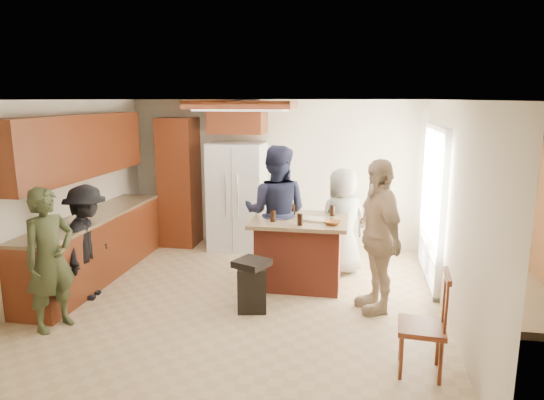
% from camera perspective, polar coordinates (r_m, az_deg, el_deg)
% --- Properties ---
extents(person_front_left, '(0.63, 0.71, 1.60)m').
position_cam_1_polar(person_front_left, '(5.84, -24.66, -6.37)').
color(person_front_left, '#333A22').
rests_on(person_front_left, ground).
extents(person_behind_left, '(0.94, 0.61, 1.89)m').
position_cam_1_polar(person_behind_left, '(6.78, 0.47, -1.52)').
color(person_behind_left, '#1B1E36').
rests_on(person_behind_left, ground).
extents(person_behind_right, '(0.90, 0.81, 1.55)m').
position_cam_1_polar(person_behind_right, '(7.06, 8.30, -2.53)').
color(person_behind_right, gray).
rests_on(person_behind_right, ground).
extents(person_side_right, '(0.89, 1.21, 1.85)m').
position_cam_1_polar(person_side_right, '(5.87, 12.34, -4.16)').
color(person_side_right, tan).
rests_on(person_side_right, ground).
extents(person_counter, '(0.55, 0.99, 1.47)m').
position_cam_1_polar(person_counter, '(6.58, -20.89, -4.66)').
color(person_counter, black).
rests_on(person_counter, ground).
extents(left_cabinetry, '(0.64, 3.00, 2.30)m').
position_cam_1_polar(left_cabinetry, '(7.22, -20.67, -1.39)').
color(left_cabinetry, maroon).
rests_on(left_cabinetry, ground).
extents(back_wall_units, '(1.80, 0.60, 2.45)m').
position_cam_1_polar(back_wall_units, '(8.37, -9.20, 3.91)').
color(back_wall_units, maroon).
rests_on(back_wall_units, ground).
extents(refrigerator, '(0.90, 0.76, 1.80)m').
position_cam_1_polar(refrigerator, '(8.15, -4.07, 0.40)').
color(refrigerator, white).
rests_on(refrigerator, ground).
extents(kitchen_island, '(1.28, 1.03, 0.93)m').
position_cam_1_polar(kitchen_island, '(6.67, 3.25, -5.99)').
color(kitchen_island, maroon).
rests_on(kitchen_island, ground).
extents(island_items, '(0.95, 0.66, 0.15)m').
position_cam_1_polar(island_items, '(6.40, 5.12, -2.14)').
color(island_items, silver).
rests_on(island_items, kitchen_island).
extents(trash_bin, '(0.48, 0.48, 0.63)m').
position_cam_1_polar(trash_bin, '(5.93, -2.39, -9.91)').
color(trash_bin, black).
rests_on(trash_bin, ground).
extents(spindle_chair, '(0.45, 0.45, 0.99)m').
position_cam_1_polar(spindle_chair, '(4.81, 17.44, -14.12)').
color(spindle_chair, maroon).
rests_on(spindle_chair, ground).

